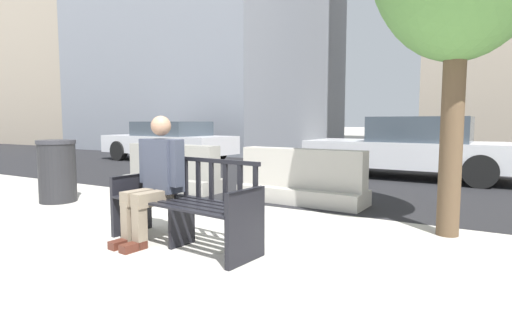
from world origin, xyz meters
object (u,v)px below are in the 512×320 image
(street_bench, at_px, (184,207))
(car_sedan_far, at_px, (169,141))
(car_sedan_mid, at_px, (413,148))
(trash_bin, at_px, (57,171))
(seated_person, at_px, (156,176))
(jersey_barrier_centre, at_px, (302,181))
(jersey_barrier_left, at_px, (173,171))

(street_bench, distance_m, car_sedan_far, 9.19)
(car_sedan_mid, distance_m, trash_bin, 7.16)
(car_sedan_mid, xyz_separation_m, car_sedan_far, (-7.50, 0.32, -0.02))
(seated_person, xyz_separation_m, car_sedan_far, (-5.93, 6.72, -0.04))
(jersey_barrier_centre, distance_m, jersey_barrier_left, 2.56)
(car_sedan_mid, relative_size, car_sedan_far, 1.01)
(seated_person, bearing_deg, street_bench, 2.49)
(jersey_barrier_left, xyz_separation_m, trash_bin, (-0.79, -1.78, 0.15))
(street_bench, xyz_separation_m, trash_bin, (-3.17, 0.74, 0.09))
(seated_person, bearing_deg, trash_bin, 165.02)
(street_bench, height_order, jersey_barrier_left, street_bench)
(seated_person, height_order, car_sedan_far, seated_person)
(car_sedan_far, height_order, trash_bin, car_sedan_far)
(seated_person, xyz_separation_m, jersey_barrier_left, (-2.04, 2.53, -0.35))
(street_bench, bearing_deg, jersey_barrier_centre, 86.37)
(jersey_barrier_centre, xyz_separation_m, car_sedan_mid, (1.05, 3.78, 0.33))
(street_bench, bearing_deg, car_sedan_mid, 79.20)
(seated_person, height_order, trash_bin, seated_person)
(jersey_barrier_centre, bearing_deg, car_sedan_far, 147.56)
(jersey_barrier_left, distance_m, trash_bin, 1.95)
(car_sedan_mid, bearing_deg, seated_person, -103.78)
(street_bench, xyz_separation_m, car_sedan_far, (-6.28, 6.70, 0.25))
(street_bench, xyz_separation_m, seated_person, (-0.35, -0.02, 0.29))
(trash_bin, bearing_deg, jersey_barrier_centre, 29.21)
(car_sedan_far, bearing_deg, street_bench, -46.87)
(car_sedan_mid, xyz_separation_m, trash_bin, (-4.39, -5.65, -0.18))
(jersey_barrier_centre, bearing_deg, seated_person, -101.16)
(seated_person, relative_size, jersey_barrier_centre, 0.65)
(seated_person, distance_m, car_sedan_mid, 6.59)
(car_sedan_mid, bearing_deg, jersey_barrier_centre, -105.57)
(street_bench, distance_m, trash_bin, 3.26)
(car_sedan_mid, height_order, trash_bin, car_sedan_mid)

